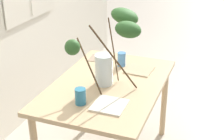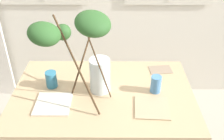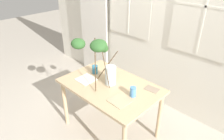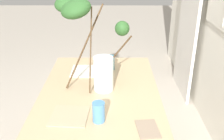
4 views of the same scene
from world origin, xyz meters
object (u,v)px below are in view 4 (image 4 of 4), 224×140
object	(u,v)px
dining_table	(100,101)
vase_with_branches	(90,38)
drinking_glass_blue_right	(99,112)
plate_square_left	(85,71)
plate_square_right	(70,116)
drinking_glass_blue_left	(110,63)

from	to	relation	value
dining_table	vase_with_branches	bearing A→B (deg)	-147.15
drinking_glass_blue_right	plate_square_left	world-z (taller)	drinking_glass_blue_right
dining_table	plate_square_right	world-z (taller)	plate_square_right
drinking_glass_blue_left	plate_square_right	bearing A→B (deg)	-18.76
drinking_glass_blue_right	drinking_glass_blue_left	bearing A→B (deg)	175.66
dining_table	drinking_glass_blue_left	world-z (taller)	drinking_glass_blue_left
drinking_glass_blue_right	plate_square_right	xyz separation A→B (m)	(-0.04, -0.17, -0.05)
drinking_glass_blue_right	plate_square_right	distance (m)	0.18
drinking_glass_blue_right	vase_with_branches	bearing A→B (deg)	-170.54
plate_square_right	plate_square_left	bearing A→B (deg)	177.12
dining_table	drinking_glass_blue_left	distance (m)	0.39
dining_table	plate_square_left	distance (m)	0.35
dining_table	plate_square_right	size ratio (longest dim) A/B	5.71
plate_square_left	plate_square_right	size ratio (longest dim) A/B	1.04
vase_with_branches	plate_square_left	world-z (taller)	vase_with_branches
drinking_glass_blue_left	plate_square_right	distance (m)	0.70
dining_table	plate_square_left	xyz separation A→B (m)	(-0.31, -0.13, 0.09)
drinking_glass_blue_right	plate_square_left	bearing A→B (deg)	-168.00
vase_with_branches	plate_square_left	bearing A→B (deg)	-162.81
dining_table	drinking_glass_blue_right	size ratio (longest dim) A/B	10.23
plate_square_right	drinking_glass_blue_right	bearing A→B (deg)	76.29
plate_square_left	drinking_glass_blue_left	bearing A→B (deg)	102.71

